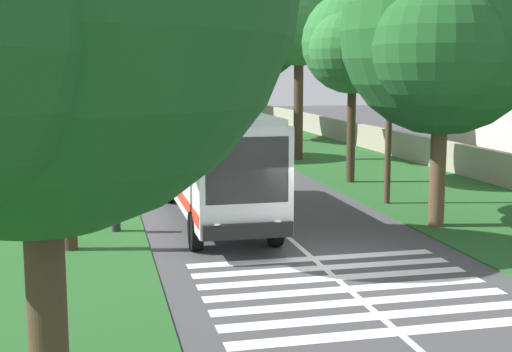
{
  "coord_description": "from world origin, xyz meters",
  "views": [
    {
      "loc": [
        -17.23,
        5.53,
        4.97
      ],
      "look_at": [
        4.47,
        0.54,
        1.6
      ],
      "focal_mm": 48.51,
      "sensor_mm": 36.0,
      "label": 1
    }
  ],
  "objects_px": {
    "roadside_tree_left_1": "(95,32)",
    "roadside_tree_right_3": "(436,38)",
    "pedestrian": "(115,204)",
    "roadside_tree_left_0": "(97,36)",
    "roadside_tree_right_0": "(207,57)",
    "trailing_car_2": "(186,123)",
    "trailing_car_1": "(200,130)",
    "trailing_minibus_0": "(168,104)",
    "trailing_car_3": "(136,119)",
    "roadside_tree_right_1": "(297,15)",
    "roadside_tree_right_2": "(254,32)",
    "roadside_tree_left_4": "(94,15)",
    "coach_bus": "(213,157)",
    "utility_pole": "(390,85)",
    "roadside_tree_right_4": "(350,45)",
    "trailing_car_0": "(216,141)"
  },
  "relations": [
    {
      "from": "roadside_tree_right_0",
      "to": "roadside_tree_right_1",
      "type": "relative_size",
      "value": 0.85
    },
    {
      "from": "roadside_tree_right_2",
      "to": "utility_pole",
      "type": "bearing_deg",
      "value": 178.87
    },
    {
      "from": "trailing_car_0",
      "to": "roadside_tree_right_2",
      "type": "distance_m",
      "value": 10.02
    },
    {
      "from": "roadside_tree_right_1",
      "to": "trailing_car_1",
      "type": "bearing_deg",
      "value": 14.83
    },
    {
      "from": "trailing_minibus_0",
      "to": "roadside_tree_right_3",
      "type": "bearing_deg",
      "value": -176.6
    },
    {
      "from": "coach_bus",
      "to": "roadside_tree_right_3",
      "type": "height_order",
      "value": "roadside_tree_right_3"
    },
    {
      "from": "coach_bus",
      "to": "roadside_tree_left_1",
      "type": "bearing_deg",
      "value": 6.05
    },
    {
      "from": "roadside_tree_left_4",
      "to": "trailing_car_0",
      "type": "bearing_deg",
      "value": -70.96
    },
    {
      "from": "utility_pole",
      "to": "trailing_minibus_0",
      "type": "bearing_deg",
      "value": 3.84
    },
    {
      "from": "roadside_tree_left_4",
      "to": "utility_pole",
      "type": "relative_size",
      "value": 1.31
    },
    {
      "from": "roadside_tree_right_4",
      "to": "coach_bus",
      "type": "bearing_deg",
      "value": 131.06
    },
    {
      "from": "trailing_car_2",
      "to": "roadside_tree_left_1",
      "type": "xyz_separation_m",
      "value": [
        0.12,
        7.17,
        7.4
      ]
    },
    {
      "from": "trailing_car_1",
      "to": "trailing_minibus_0",
      "type": "bearing_deg",
      "value": 0.27
    },
    {
      "from": "trailing_minibus_0",
      "to": "roadside_tree_right_0",
      "type": "xyz_separation_m",
      "value": [
        -2.42,
        -3.79,
        4.9
      ]
    },
    {
      "from": "trailing_car_2",
      "to": "pedestrian",
      "type": "height_order",
      "value": "pedestrian"
    },
    {
      "from": "trailing_car_3",
      "to": "roadside_tree_right_2",
      "type": "xyz_separation_m",
      "value": [
        -15.95,
        -7.55,
        7.09
      ]
    },
    {
      "from": "trailing_car_1",
      "to": "trailing_car_2",
      "type": "bearing_deg",
      "value": 1.66
    },
    {
      "from": "trailing_car_2",
      "to": "roadside_tree_left_4",
      "type": "height_order",
      "value": "roadside_tree_left_4"
    },
    {
      "from": "pedestrian",
      "to": "roadside_tree_left_1",
      "type": "bearing_deg",
      "value": 0.71
    },
    {
      "from": "roadside_tree_left_0",
      "to": "roadside_tree_right_4",
      "type": "distance_m",
      "value": 22.51
    },
    {
      "from": "trailing_car_2",
      "to": "roadside_tree_right_0",
      "type": "distance_m",
      "value": 14.76
    },
    {
      "from": "roadside_tree_right_2",
      "to": "roadside_tree_right_1",
      "type": "bearing_deg",
      "value": 179.08
    },
    {
      "from": "trailing_car_1",
      "to": "trailing_minibus_0",
      "type": "height_order",
      "value": "trailing_minibus_0"
    },
    {
      "from": "roadside_tree_right_0",
      "to": "roadside_tree_right_4",
      "type": "bearing_deg",
      "value": 179.75
    },
    {
      "from": "coach_bus",
      "to": "roadside_tree_left_4",
      "type": "xyz_separation_m",
      "value": [
        17.61,
        3.69,
        5.92
      ]
    },
    {
      "from": "roadside_tree_left_0",
      "to": "trailing_car_0",
      "type": "bearing_deg",
      "value": -130.1
    },
    {
      "from": "trailing_car_2",
      "to": "roadside_tree_left_0",
      "type": "xyz_separation_m",
      "value": [
        -8.91,
        6.99,
        6.71
      ]
    },
    {
      "from": "roadside_tree_left_1",
      "to": "roadside_tree_right_3",
      "type": "xyz_separation_m",
      "value": [
        -37.57,
        -10.41,
        -2.05
      ]
    },
    {
      "from": "roadside_tree_right_0",
      "to": "utility_pole",
      "type": "distance_m",
      "value": 46.77
    },
    {
      "from": "roadside_tree_left_0",
      "to": "roadside_tree_left_4",
      "type": "xyz_separation_m",
      "value": [
        -8.4,
        0.16,
        0.68
      ]
    },
    {
      "from": "roadside_tree_right_0",
      "to": "utility_pole",
      "type": "xyz_separation_m",
      "value": [
        -46.72,
        0.49,
        -1.97
      ]
    },
    {
      "from": "roadside_tree_left_0",
      "to": "roadside_tree_right_0",
      "type": "distance_m",
      "value": 24.5
    },
    {
      "from": "roadside_tree_right_3",
      "to": "roadside_tree_left_1",
      "type": "bearing_deg",
      "value": 15.49
    },
    {
      "from": "coach_bus",
      "to": "utility_pole",
      "type": "relative_size",
      "value": 1.3
    },
    {
      "from": "roadside_tree_right_4",
      "to": "utility_pole",
      "type": "distance_m",
      "value": 5.29
    },
    {
      "from": "coach_bus",
      "to": "roadside_tree_right_1",
      "type": "bearing_deg",
      "value": -26.04
    },
    {
      "from": "coach_bus",
      "to": "roadside_tree_right_2",
      "type": "relative_size",
      "value": 0.98
    },
    {
      "from": "trailing_car_1",
      "to": "trailing_car_3",
      "type": "relative_size",
      "value": 1.0
    },
    {
      "from": "trailing_car_1",
      "to": "trailing_car_3",
      "type": "distance_m",
      "value": 14.63
    },
    {
      "from": "coach_bus",
      "to": "trailing_car_0",
      "type": "distance_m",
      "value": 20.44
    },
    {
      "from": "trailing_car_3",
      "to": "roadside_tree_right_1",
      "type": "bearing_deg",
      "value": -164.9
    },
    {
      "from": "roadside_tree_right_0",
      "to": "roadside_tree_right_2",
      "type": "distance_m",
      "value": 21.95
    },
    {
      "from": "roadside_tree_left_0",
      "to": "roadside_tree_left_4",
      "type": "bearing_deg",
      "value": 178.9
    },
    {
      "from": "trailing_car_1",
      "to": "roadside_tree_right_1",
      "type": "xyz_separation_m",
      "value": [
        -13.21,
        -3.5,
        7.38
      ]
    },
    {
      "from": "roadside_tree_left_4",
      "to": "trailing_car_1",
      "type": "bearing_deg",
      "value": -35.64
    },
    {
      "from": "roadside_tree_left_1",
      "to": "roadside_tree_right_1",
      "type": "bearing_deg",
      "value": -151.91
    },
    {
      "from": "trailing_car_1",
      "to": "roadside_tree_right_0",
      "type": "distance_m",
      "value": 21.2
    },
    {
      "from": "roadside_tree_left_1",
      "to": "roadside_tree_left_0",
      "type": "bearing_deg",
      "value": -178.85
    },
    {
      "from": "trailing_car_0",
      "to": "roadside_tree_right_3",
      "type": "distance_m",
      "value": 23.47
    },
    {
      "from": "roadside_tree_left_0",
      "to": "roadside_tree_right_2",
      "type": "xyz_separation_m",
      "value": [
        0.02,
        -10.87,
        0.38
      ]
    }
  ]
}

